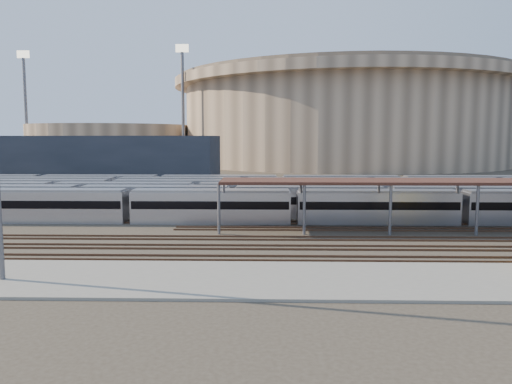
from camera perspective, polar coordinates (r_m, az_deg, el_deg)
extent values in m
plane|color=#383026|center=(49.24, 4.94, -5.15)|extent=(420.00, 420.00, 0.00)
cube|color=gray|center=(34.60, -1.93, -9.91)|extent=(50.00, 9.00, 0.20)
cube|color=#BAB9BE|center=(56.80, 4.33, -1.77)|extent=(112.00, 2.90, 3.60)
cube|color=#BAB9BE|center=(61.05, -2.74, -1.19)|extent=(112.00, 2.90, 3.60)
cube|color=#BAB9BE|center=(65.71, 9.55, -0.74)|extent=(112.00, 2.90, 3.60)
cube|color=#BAB9BE|center=(69.30, -1.27, -0.29)|extent=(112.00, 2.90, 3.60)
cube|color=#BAB9BE|center=(73.49, -1.39, 0.09)|extent=(112.00, 2.90, 3.60)
cube|color=#BAB9BE|center=(77.60, 2.75, 0.41)|extent=(112.00, 2.90, 3.60)
cylinder|color=slate|center=(50.24, -4.27, -2.02)|extent=(0.30, 0.30, 5.00)
cylinder|color=slate|center=(55.57, -3.72, -1.21)|extent=(0.30, 0.30, 5.00)
cylinder|color=slate|center=(50.12, 5.53, -2.05)|extent=(0.30, 0.30, 5.00)
cylinder|color=slate|center=(55.46, 5.14, -1.24)|extent=(0.30, 0.30, 5.00)
cylinder|color=slate|center=(51.45, 15.10, -2.03)|extent=(0.30, 0.30, 5.00)
cylinder|color=slate|center=(56.66, 13.82, -1.24)|extent=(0.30, 0.30, 5.00)
cylinder|color=slate|center=(54.12, 23.96, -1.95)|extent=(0.30, 0.30, 5.00)
cylinder|color=slate|center=(59.10, 21.97, -1.21)|extent=(0.30, 0.30, 5.00)
cube|color=#391D17|center=(58.04, 26.97, 1.06)|extent=(60.00, 6.00, 0.30)
cube|color=#4C3323|center=(47.51, 5.07, -5.46)|extent=(170.00, 0.12, 0.18)
cube|color=#4C3323|center=(48.97, 4.96, -5.11)|extent=(170.00, 0.12, 0.18)
cube|color=#4C3323|center=(43.61, 5.41, -6.54)|extent=(170.00, 0.12, 0.18)
cube|color=#4C3323|center=(45.07, 5.27, -6.11)|extent=(170.00, 0.12, 0.18)
cube|color=#4C3323|center=(39.73, 5.81, -7.82)|extent=(170.00, 0.12, 0.18)
cube|color=#4C3323|center=(41.18, 5.65, -7.31)|extent=(170.00, 0.12, 0.18)
cylinder|color=tan|center=(190.29, 9.99, 7.49)|extent=(116.00, 116.00, 28.00)
cylinder|color=tan|center=(191.26, 10.08, 12.14)|extent=(124.00, 124.00, 3.00)
cylinder|color=brown|center=(191.51, 10.10, 12.81)|extent=(120.00, 120.00, 1.50)
cylinder|color=tan|center=(187.08, -16.36, 5.21)|extent=(56.00, 56.00, 14.00)
cube|color=#1E232D|center=(108.11, -15.80, 3.55)|extent=(42.00, 20.00, 10.00)
cylinder|color=slate|center=(160.66, -8.34, 9.18)|extent=(1.00, 1.00, 36.00)
cube|color=#FFF2CC|center=(162.78, -8.45, 15.95)|extent=(4.00, 0.60, 2.40)
cylinder|color=slate|center=(187.27, -24.80, 8.26)|extent=(1.00, 1.00, 36.00)
cube|color=#FFF2CC|center=(189.09, -25.07, 14.07)|extent=(4.00, 0.60, 2.40)
cylinder|color=slate|center=(208.44, -0.48, 8.57)|extent=(1.00, 1.00, 36.00)
cube|color=#FFF2CC|center=(210.08, -0.49, 13.81)|extent=(4.00, 0.60, 2.40)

